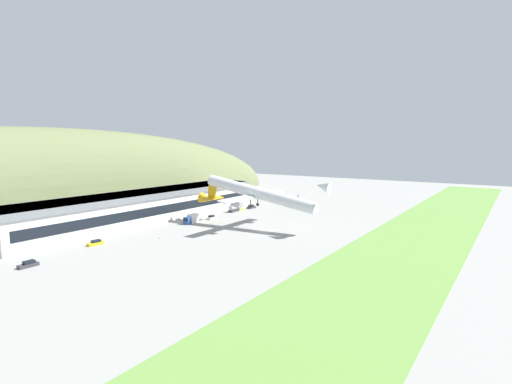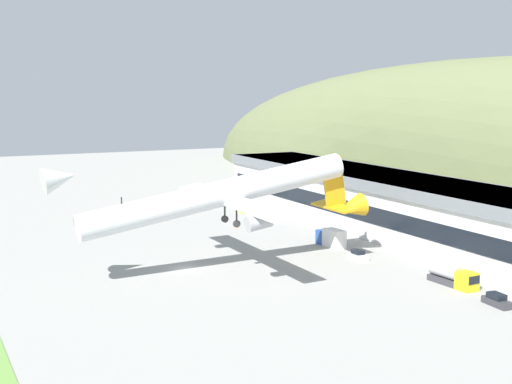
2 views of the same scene
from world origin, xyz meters
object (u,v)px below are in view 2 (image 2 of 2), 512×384
Objects in this scene: terminal_building at (389,200)px; traffic_cone_0 at (237,226)px; service_car_2 at (190,198)px; service_car_1 at (358,255)px; fuel_truck at (331,238)px; service_car_3 at (244,210)px; box_truck at (452,275)px; cargo_airplane at (224,196)px; service_car_0 at (497,301)px.

traffic_cone_0 is (-16.91, -25.27, -6.08)m from terminal_building.
service_car_2 is 7.94× the size of traffic_cone_0.
fuel_truck reaches higher than service_car_1.
box_truck reaches higher than service_car_3.
cargo_airplane is at bearing -27.87° from traffic_cone_0.
service_car_1 is 0.46× the size of box_truck.
cargo_airplane reaches higher than traffic_cone_0.
fuel_truck reaches higher than service_car_2.
service_car_2 is at bearing 163.33° from cargo_airplane.
service_car_2 is at bearing -158.68° from terminal_building.
service_car_0 is (45.89, -16.74, -5.69)m from terminal_building.
fuel_truck is 11.37× the size of traffic_cone_0.
cargo_airplane reaches higher than fuel_truck.
terminal_building reaches higher than service_car_2.
service_car_1 is 0.83× the size of service_car_3.
cargo_airplane is 91.60× the size of traffic_cone_0.
terminal_building is 28.45× the size of service_car_1.
cargo_airplane reaches higher than service_car_1.
service_car_0 reaches higher than service_car_2.
service_car_2 is at bearing -166.86° from service_car_3.
service_car_0 is at bearing 0.71° from fuel_truck.
fuel_truck is at bearing -1.64° from service_car_3.
traffic_cone_0 is at bearing 152.13° from cargo_airplane.
service_car_3 is (-78.59, 0.62, -0.05)m from service_car_0.
service_car_1 is 0.59× the size of fuel_truck.
service_car_1 is 70.58m from service_car_2.
service_car_1 reaches higher than service_car_3.
fuel_truck is at bearing 106.60° from cargo_airplane.
service_car_2 is at bearing 173.61° from traffic_cone_0.
box_truck is at bearing 49.27° from cargo_airplane.
service_car_3 is 0.55× the size of box_truck.
cargo_airplane is 11.62× the size of service_car_0.
service_car_3 is (-46.15, 25.22, -11.20)m from cargo_airplane.
box_truck is at bearing 172.41° from service_car_0.
cargo_airplane is 13.75× the size of service_car_1.
cargo_airplane is 11.53× the size of service_car_2.
terminal_building is at bearing 108.03° from cargo_airplane.
service_car_2 is at bearing -176.36° from box_truck.
terminal_building is 49.18m from service_car_0.
service_car_0 is 39.64m from fuel_truck.
service_car_0 is 7.88× the size of traffic_cone_0.
traffic_cone_0 is (-30.37, 16.06, -11.54)m from cargo_airplane.
cargo_airplane is 6.33× the size of box_truck.
cargo_airplane is 71.39m from service_car_2.
box_truck is (-10.10, 1.35, 0.82)m from service_car_0.
box_truck is at bearing 3.57° from fuel_truck.
service_car_2 is (-54.09, -21.11, -5.73)m from terminal_building.
traffic_cone_0 is (-33.34, -6.91, -0.34)m from service_car_1.
service_car_1 is 6.66× the size of traffic_cone_0.
fuel_truck is 24.57m from traffic_cone_0.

